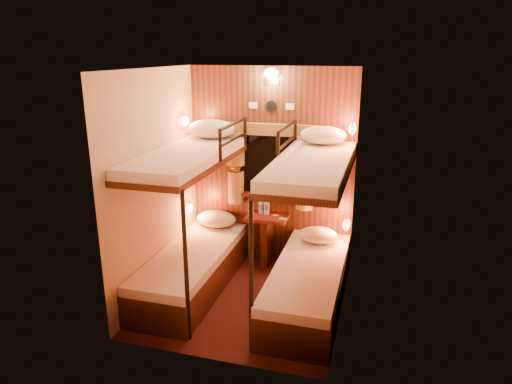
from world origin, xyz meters
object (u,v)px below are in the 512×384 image
(bunk_left, at_px, (192,242))
(bottle_right, at_px, (267,205))
(table, at_px, (267,234))
(bottle_left, at_px, (261,206))
(bunk_right, at_px, (309,256))

(bunk_left, relative_size, bottle_right, 7.24)
(table, xyz_separation_m, bottle_left, (-0.09, 0.06, 0.34))
(bottle_left, bearing_deg, table, -35.58)
(bunk_left, distance_m, table, 1.02)
(bunk_left, relative_size, bunk_right, 1.00)
(bunk_right, bearing_deg, table, 129.67)
(table, bearing_deg, bottle_left, 144.42)
(bottle_left, bearing_deg, bunk_right, -48.93)
(bunk_left, bearing_deg, table, 50.33)
(bottle_left, height_order, bottle_right, bottle_right)
(bottle_left, distance_m, bottle_right, 0.07)
(bottle_left, relative_size, bottle_right, 0.89)
(bunk_left, bearing_deg, bunk_right, 0.00)
(bunk_left, xyz_separation_m, bottle_left, (0.56, 0.84, 0.19))
(bottle_right, bearing_deg, bottle_left, -177.81)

